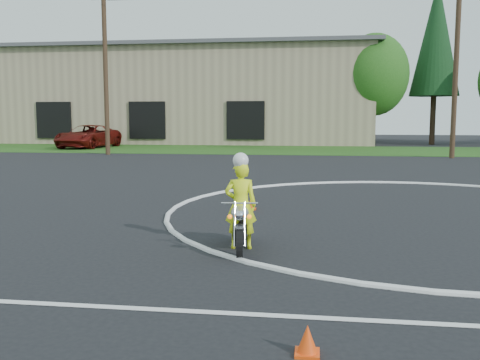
# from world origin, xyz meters

# --- Properties ---
(ground) EXTENTS (120.00, 120.00, 0.00)m
(ground) POSITION_xyz_m (0.00, 0.00, 0.00)
(ground) COLOR black
(ground) RESTS_ON ground
(grass_strip) EXTENTS (120.00, 10.00, 0.02)m
(grass_strip) POSITION_xyz_m (0.00, 27.00, 0.01)
(grass_strip) COLOR #1E4714
(grass_strip) RESTS_ON ground
(primary_motorcycle) EXTENTS (0.60, 1.73, 0.91)m
(primary_motorcycle) POSITION_xyz_m (-3.78, -1.00, 0.44)
(primary_motorcycle) COLOR black
(primary_motorcycle) RESTS_ON ground
(rider_primary_grp) EXTENTS (0.60, 0.44, 1.69)m
(rider_primary_grp) POSITION_xyz_m (-3.79, -0.87, 0.81)
(rider_primary_grp) COLOR #EAFF1A
(rider_primary_grp) RESTS_ON ground
(pickup_grp) EXTENTS (3.36, 6.28, 1.68)m
(pickup_grp) POSITION_xyz_m (-19.14, 27.55, 0.84)
(pickup_grp) COLOR #580E0A
(pickup_grp) RESTS_ON ground
(warehouse) EXTENTS (41.00, 17.00, 8.30)m
(warehouse) POSITION_xyz_m (-18.00, 39.99, 4.16)
(warehouse) COLOR tan
(warehouse) RESTS_ON ground
(utility_poles) EXTENTS (41.60, 1.12, 10.00)m
(utility_poles) POSITION_xyz_m (5.00, 21.00, 5.20)
(utility_poles) COLOR #473321
(utility_poles) RESTS_ON ground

